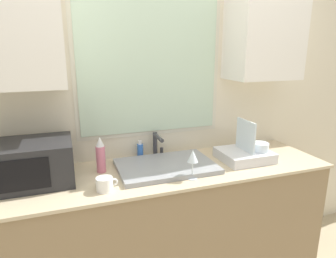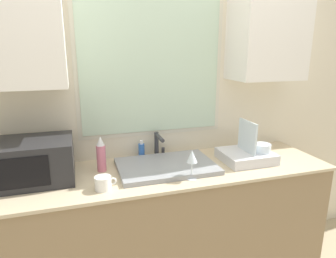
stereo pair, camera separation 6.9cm
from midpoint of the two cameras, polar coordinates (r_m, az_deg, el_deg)
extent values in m
cube|color=#8C7251|center=(2.21, 0.27, -18.55)|extent=(2.21, 0.61, 0.87)
cube|color=#C6B28E|center=(2.00, 0.29, -7.89)|extent=(2.24, 0.64, 0.02)
cube|color=beige|center=(2.19, -2.32, 5.70)|extent=(6.00, 0.06, 2.60)
cube|color=beige|center=(2.13, -2.18, 11.99)|extent=(1.06, 0.01, 1.00)
cube|color=#B2CCB2|center=(2.13, -2.15, 11.98)|extent=(1.00, 0.01, 0.94)
cube|color=white|center=(1.92, -26.06, 17.43)|extent=(0.50, 0.32, 0.69)
cube|color=white|center=(2.34, 19.37, 17.39)|extent=(0.50, 0.32, 0.69)
cube|color=gray|center=(2.00, 0.66, -7.08)|extent=(0.64, 0.43, 0.03)
cylinder|color=#333338|center=(2.19, -1.30, -2.91)|extent=(0.03, 0.03, 0.18)
cylinder|color=#333338|center=(2.10, -0.70, -1.63)|extent=(0.03, 0.16, 0.03)
cylinder|color=#333338|center=(2.23, -0.05, -4.29)|extent=(0.02, 0.02, 0.06)
cube|color=#232326|center=(1.95, -24.01, -5.60)|extent=(0.50, 0.36, 0.25)
cube|color=black|center=(1.78, -25.85, -7.68)|extent=(0.33, 0.01, 0.17)
cube|color=silver|center=(2.20, 15.50, -5.00)|extent=(0.34, 0.31, 0.07)
cube|color=silver|center=(2.15, 15.77, -1.37)|extent=(0.01, 0.22, 0.22)
cylinder|color=silver|center=(2.19, 18.35, -3.48)|extent=(0.12, 0.12, 0.06)
cylinder|color=#D8728C|center=(1.97, -11.61, -5.48)|extent=(0.06, 0.06, 0.17)
cone|color=silver|center=(1.94, -11.79, -2.24)|extent=(0.05, 0.05, 0.06)
cylinder|color=blue|center=(2.19, -4.17, -4.12)|extent=(0.04, 0.04, 0.10)
cylinder|color=white|center=(2.17, -4.20, -2.52)|extent=(0.02, 0.02, 0.03)
cylinder|color=white|center=(1.74, -11.14, -10.07)|extent=(0.09, 0.09, 0.08)
torus|color=white|center=(1.74, -9.34, -9.79)|extent=(0.04, 0.01, 0.04)
cylinder|color=silver|center=(1.85, 5.57, -9.45)|extent=(0.06, 0.06, 0.00)
cylinder|color=silver|center=(1.83, 5.61, -7.87)|extent=(0.01, 0.01, 0.11)
cone|color=silver|center=(1.80, 5.68, -5.19)|extent=(0.07, 0.07, 0.08)
camera|label=1|loc=(0.03, -88.95, 0.28)|focal=32.00mm
camera|label=2|loc=(0.03, 91.05, -0.28)|focal=32.00mm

